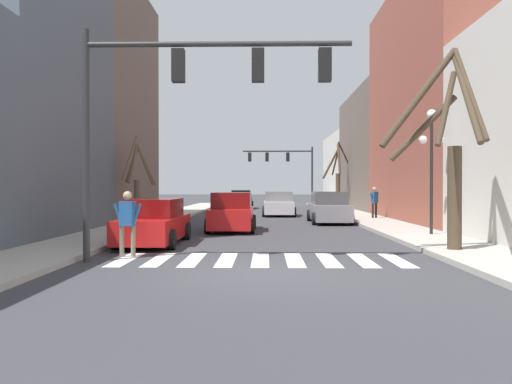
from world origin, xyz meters
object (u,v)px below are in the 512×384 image
(traffic_signal_near, at_px, (186,89))
(car_parked_right_far, at_px, (329,208))
(car_parked_right_mid, at_px, (241,200))
(car_driving_away_lane, at_px, (279,204))
(car_parked_left_far, at_px, (154,223))
(street_tree_right_far, at_px, (137,182))
(traffic_signal_far, at_px, (285,163))
(car_parked_left_near, at_px, (232,213))
(street_lamp_right_corner, at_px, (432,146))
(street_tree_right_mid, at_px, (338,178))
(street_tree_right_near, at_px, (448,153))
(pedestrian_crossing_street, at_px, (127,218))
(pedestrian_on_right_sidewalk, at_px, (374,200))

(traffic_signal_near, distance_m, car_parked_right_far, 15.62)
(car_parked_right_mid, height_order, car_driving_away_lane, car_parked_right_mid)
(traffic_signal_near, relative_size, car_parked_left_far, 1.43)
(street_tree_right_far, bearing_deg, traffic_signal_near, -70.02)
(car_parked_right_mid, relative_size, car_driving_away_lane, 1.08)
(traffic_signal_far, height_order, car_parked_left_near, traffic_signal_far)
(traffic_signal_far, xyz_separation_m, car_parked_right_far, (1.57, -19.82, -3.44))
(traffic_signal_far, height_order, street_tree_right_far, traffic_signal_far)
(car_parked_left_far, bearing_deg, car_parked_left_near, -23.97)
(street_lamp_right_corner, distance_m, car_parked_left_far, 10.68)
(car_parked_right_far, height_order, street_tree_right_mid, street_tree_right_mid)
(traffic_signal_near, relative_size, street_tree_right_near, 1.19)
(car_parked_right_mid, height_order, street_tree_right_near, street_tree_right_near)
(car_parked_right_mid, distance_m, street_tree_right_far, 20.56)
(traffic_signal_near, bearing_deg, car_parked_left_near, 86.54)
(street_tree_right_far, relative_size, street_tree_right_near, 0.75)
(car_driving_away_lane, height_order, street_tree_right_far, street_tree_right_far)
(street_tree_right_far, xyz_separation_m, street_tree_right_near, (11.58, -10.65, 0.68))
(car_parked_right_mid, height_order, street_tree_right_far, street_tree_right_far)
(traffic_signal_far, bearing_deg, car_parked_right_mid, -155.35)
(car_parked_left_near, height_order, car_parked_left_far, car_parked_left_near)
(street_tree_right_mid, bearing_deg, street_tree_right_far, -124.97)
(car_driving_away_lane, height_order, pedestrian_crossing_street, pedestrian_crossing_street)
(pedestrian_crossing_street, bearing_deg, street_lamp_right_corner, -153.71)
(pedestrian_crossing_street, height_order, street_tree_right_mid, street_tree_right_mid)
(traffic_signal_far, height_order, street_tree_right_mid, street_tree_right_mid)
(car_parked_left_far, xyz_separation_m, car_parked_right_far, (7.19, 10.14, 0.07))
(car_parked_right_far, relative_size, street_tree_right_far, 1.10)
(car_parked_right_far, xyz_separation_m, street_tree_right_mid, (2.75, 15.89, 1.93))
(street_lamp_right_corner, xyz_separation_m, street_tree_right_mid, (-0.14, 23.76, -0.75))
(pedestrian_on_right_sidewalk, height_order, street_tree_right_mid, street_tree_right_mid)
(pedestrian_crossing_street, relative_size, street_tree_right_mid, 0.32)
(traffic_signal_far, bearing_deg, traffic_signal_near, -96.53)
(street_lamp_right_corner, distance_m, car_driving_away_lane, 15.67)
(street_lamp_right_corner, relative_size, car_parked_right_mid, 1.04)
(car_driving_away_lane, bearing_deg, car_parked_right_far, -158.77)
(car_parked_left_far, relative_size, pedestrian_on_right_sidewalk, 2.69)
(traffic_signal_near, distance_m, street_lamp_right_corner, 10.50)
(traffic_signal_near, relative_size, street_tree_right_far, 1.58)
(car_parked_left_near, bearing_deg, car_parked_left_far, -23.97)
(traffic_signal_far, xyz_separation_m, car_parked_left_far, (-5.62, -29.96, -3.50))
(car_parked_right_mid, bearing_deg, pedestrian_on_right_sidewalk, 28.30)
(street_tree_right_mid, distance_m, street_tree_right_far, 21.97)
(street_lamp_right_corner, bearing_deg, car_parked_left_near, 159.85)
(pedestrian_on_right_sidewalk, bearing_deg, traffic_signal_far, -117.00)
(car_parked_left_far, relative_size, street_tree_right_mid, 0.84)
(pedestrian_crossing_street, height_order, street_tree_right_near, street_tree_right_near)
(car_parked_left_near, bearing_deg, car_driving_away_lane, 168.53)
(car_parked_left_near, relative_size, street_tree_right_near, 0.75)
(traffic_signal_near, xyz_separation_m, car_parked_right_far, (5.46, 14.17, -3.67))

